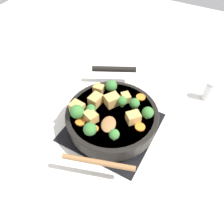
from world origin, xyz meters
The scene contains 24 objects.
ground_plane centered at (0.00, 0.00, 0.00)m, with size 2.40×2.40×0.00m, color white.
front_burner_grate centered at (0.00, 0.00, 0.01)m, with size 0.31×0.31×0.03m.
skillet_pan centered at (0.00, 0.00, 0.06)m, with size 0.44×0.37×0.06m.
wooden_spoon centered at (-0.13, -0.04, 0.10)m, with size 0.21×0.21×0.02m.
tofu_cube_center_large centered at (0.07, -0.02, 0.10)m, with size 0.04×0.03×0.03m, color tan.
tofu_cube_near_handle centered at (0.00, -0.08, 0.10)m, with size 0.04×0.03×0.03m, color tan.
tofu_cube_east_chunk centered at (0.01, 0.07, 0.11)m, with size 0.05×0.04×0.04m, color tan.
tofu_cube_west_chunk centered at (0.03, 0.02, 0.11)m, with size 0.05×0.04×0.04m, color tan.
tofu_cube_back_piece centered at (-0.05, 0.10, 0.11)m, with size 0.05×0.04×0.04m, color tan.
tofu_cube_front_piece centered at (-0.07, 0.04, 0.10)m, with size 0.04×0.03×0.03m, color tan.
tofu_cube_mid_small centered at (0.06, 0.09, 0.10)m, with size 0.04×0.03×0.03m, color tan.
broccoli_floret_near_spoon centered at (-0.09, -0.06, 0.11)m, with size 0.03×0.03×0.04m.
broccoli_floret_center_top centered at (-0.12, 0.01, 0.11)m, with size 0.04×0.04×0.05m.
broccoli_floret_east_rim centered at (0.04, -0.02, 0.11)m, with size 0.04×0.04×0.04m.
broccoli_floret_west_rim centered at (0.03, -0.12, 0.11)m, with size 0.04×0.04×0.05m.
broccoli_floret_north_edge centered at (-0.04, 0.06, 0.11)m, with size 0.03×0.03×0.04m.
broccoli_floret_south_cluster centered at (0.09, 0.05, 0.12)m, with size 0.04×0.04×0.05m.
broccoli_floret_mid_floret centered at (0.05, -0.06, 0.11)m, with size 0.04×0.04×0.04m.
broccoli_floret_small_inner centered at (-0.08, 0.09, 0.12)m, with size 0.05×0.05×0.05m.
carrot_slice_orange_thin centered at (0.11, -0.06, 0.09)m, with size 0.03×0.03×0.01m, color orange.
carrot_slice_near_center centered at (-0.09, 0.07, 0.09)m, with size 0.03×0.03×0.01m, color orange.
carrot_slice_edge_slice centered at (-0.01, -0.11, 0.09)m, with size 0.03×0.03×0.01m, color orange.
carrot_slice_under_broccoli centered at (-0.09, 0.01, 0.09)m, with size 0.02×0.02×0.01m, color orange.
salt_shaker centered at (0.32, -0.27, 0.04)m, with size 0.04×0.04×0.09m.
Camera 1 is at (-0.43, -0.24, 0.66)m, focal length 35.00 mm.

